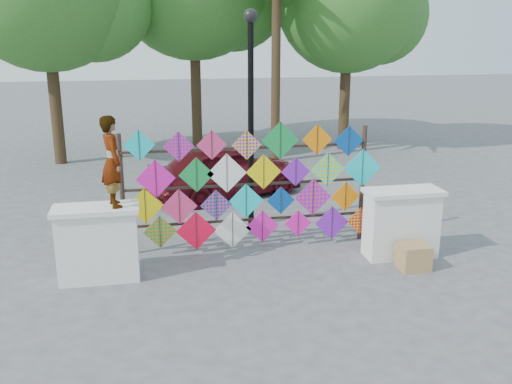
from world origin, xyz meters
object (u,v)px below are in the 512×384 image
(vendor_woman, at_px, (112,161))
(lamppost, at_px, (251,100))
(kite_rack, at_px, (251,188))
(sedan, at_px, (227,170))

(vendor_woman, distance_m, lamppost, 3.53)
(lamppost, bearing_deg, vendor_woman, -140.57)
(kite_rack, xyz_separation_m, vendor_woman, (-2.45, -0.93, 0.82))
(vendor_woman, height_order, lamppost, lamppost)
(kite_rack, relative_size, sedan, 1.28)
(sedan, bearing_deg, kite_rack, 160.79)
(kite_rack, relative_size, vendor_woman, 3.34)
(kite_rack, height_order, vendor_woman, vendor_woman)
(sedan, bearing_deg, vendor_woman, 132.89)
(vendor_woman, height_order, sedan, vendor_woman)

